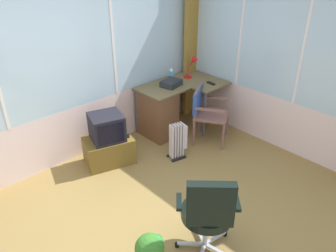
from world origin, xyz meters
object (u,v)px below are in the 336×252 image
object	(u,v)px
desk	(160,110)
tv_remote	(211,83)
office_chair	(208,211)
paper_tray	(171,83)
wooden_armchair	(204,107)
potted_plant	(150,250)
space_heater	(178,140)
desk_lamp	(194,64)
spray_bottle	(171,74)
tv_on_stand	(108,142)

from	to	relation	value
desk	tv_remote	xyz separation A→B (m)	(0.71, -0.39, 0.37)
tv_remote	office_chair	distance (m)	2.60
paper_tray	wooden_armchair	xyz separation A→B (m)	(0.17, -0.54, -0.28)
paper_tray	office_chair	size ratio (longest dim) A/B	0.31
desk	tv_remote	world-z (taller)	tv_remote
tv_remote	office_chair	bearing A→B (deg)	-134.95
desk	potted_plant	xyz separation A→B (m)	(-1.77, -1.82, -0.19)
office_chair	space_heater	world-z (taller)	office_chair
tv_remote	space_heater	world-z (taller)	tv_remote
space_heater	desk_lamp	bearing A→B (deg)	33.74
desk	tv_remote	bearing A→B (deg)	-29.06
potted_plant	office_chair	bearing A→B (deg)	-26.68
paper_tray	desk	bearing A→B (deg)	170.98
spray_bottle	wooden_armchair	distance (m)	0.79
space_heater	tv_remote	bearing A→B (deg)	15.69
desk_lamp	wooden_armchair	distance (m)	0.82
desk	desk_lamp	distance (m)	0.93
desk	tv_remote	distance (m)	0.89
wooden_armchair	potted_plant	bearing A→B (deg)	-149.82
potted_plant	desk_lamp	bearing A→B (deg)	35.99
potted_plant	space_heater	bearing A→B (deg)	37.41
tv_remote	desk_lamp	bearing A→B (deg)	92.24
desk_lamp	wooden_armchair	world-z (taller)	desk_lamp
spray_bottle	desk	bearing A→B (deg)	-159.21
paper_tray	potted_plant	distance (m)	2.72
paper_tray	spray_bottle	bearing A→B (deg)	45.58
paper_tray	wooden_armchair	size ratio (longest dim) A/B	0.35
desk	tv_on_stand	bearing A→B (deg)	-174.94
desk_lamp	tv_on_stand	xyz separation A→B (m)	(-1.77, -0.09, -0.68)
tv_remote	space_heater	xyz separation A→B (m)	(-0.98, -0.27, -0.51)
office_chair	desk	bearing A→B (deg)	58.37
tv_remote	spray_bottle	distance (m)	0.64
desk	tv_on_stand	size ratio (longest dim) A/B	1.75
tv_remote	paper_tray	xyz separation A→B (m)	(-0.51, 0.36, 0.03)
tv_remote	paper_tray	world-z (taller)	paper_tray
desk_lamp	paper_tray	bearing A→B (deg)	-176.92
tv_on_stand	potted_plant	size ratio (longest dim) A/B	1.90
space_heater	spray_bottle	bearing A→B (deg)	51.77
desk	office_chair	size ratio (longest dim) A/B	1.35
wooden_armchair	office_chair	bearing A→B (deg)	-137.69
paper_tray	desk_lamp	bearing A→B (deg)	3.08
paper_tray	space_heater	size ratio (longest dim) A/B	0.55
potted_plant	tv_remote	bearing A→B (deg)	29.85
office_chair	space_heater	bearing A→B (deg)	54.31
tv_remote	paper_tray	size ratio (longest dim) A/B	0.50
wooden_armchair	space_heater	world-z (taller)	wooden_armchair
tv_on_stand	spray_bottle	bearing A→B (deg)	9.34
tv_remote	paper_tray	bearing A→B (deg)	149.46
desk_lamp	potted_plant	distance (m)	3.18
tv_remote	spray_bottle	world-z (taller)	spray_bottle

